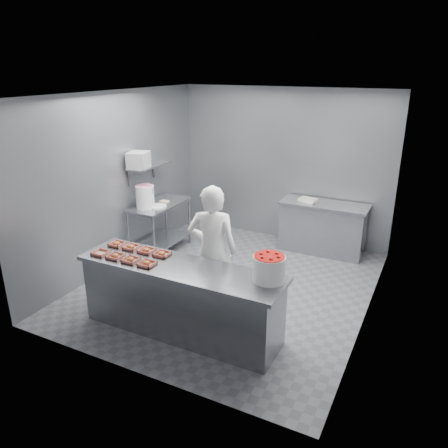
% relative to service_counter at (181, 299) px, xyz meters
% --- Properties ---
extents(floor, '(4.50, 4.50, 0.00)m').
position_rel_service_counter_xyz_m(floor, '(0.00, 1.35, -0.45)').
color(floor, '#4C4C51').
rests_on(floor, ground).
extents(ceiling, '(4.50, 4.50, 0.00)m').
position_rel_service_counter_xyz_m(ceiling, '(0.00, 1.35, 2.35)').
color(ceiling, white).
rests_on(ceiling, wall_back).
extents(wall_back, '(4.00, 0.04, 2.80)m').
position_rel_service_counter_xyz_m(wall_back, '(0.00, 3.60, 0.95)').
color(wall_back, slate).
rests_on(wall_back, ground).
extents(wall_left, '(0.04, 4.50, 2.80)m').
position_rel_service_counter_xyz_m(wall_left, '(-2.00, 1.35, 0.95)').
color(wall_left, slate).
rests_on(wall_left, ground).
extents(wall_right, '(0.04, 4.50, 2.80)m').
position_rel_service_counter_xyz_m(wall_right, '(2.00, 1.35, 0.95)').
color(wall_right, slate).
rests_on(wall_right, ground).
extents(service_counter, '(2.60, 0.70, 0.90)m').
position_rel_service_counter_xyz_m(service_counter, '(0.00, 0.00, 0.00)').
color(service_counter, slate).
rests_on(service_counter, ground).
extents(prep_table, '(0.60, 1.20, 0.90)m').
position_rel_service_counter_xyz_m(prep_table, '(-1.65, 1.95, 0.14)').
color(prep_table, slate).
rests_on(prep_table, ground).
extents(back_counter, '(1.50, 0.60, 0.90)m').
position_rel_service_counter_xyz_m(back_counter, '(0.90, 3.25, -0.00)').
color(back_counter, slate).
rests_on(back_counter, ground).
extents(wall_shelf, '(0.35, 0.90, 0.03)m').
position_rel_service_counter_xyz_m(wall_shelf, '(-1.82, 1.95, 1.10)').
color(wall_shelf, slate).
rests_on(wall_shelf, wall_left).
extents(tray_0, '(0.19, 0.18, 0.04)m').
position_rel_service_counter_xyz_m(tray_0, '(-1.08, -0.16, 0.47)').
color(tray_0, tan).
rests_on(tray_0, service_counter).
extents(tray_1, '(0.19, 0.18, 0.06)m').
position_rel_service_counter_xyz_m(tray_1, '(-0.84, -0.16, 0.47)').
color(tray_1, tan).
rests_on(tray_1, service_counter).
extents(tray_2, '(0.19, 0.18, 0.06)m').
position_rel_service_counter_xyz_m(tray_2, '(-0.60, -0.16, 0.47)').
color(tray_2, tan).
rests_on(tray_2, service_counter).
extents(tray_3, '(0.19, 0.18, 0.06)m').
position_rel_service_counter_xyz_m(tray_3, '(-0.36, -0.16, 0.47)').
color(tray_3, tan).
rests_on(tray_3, service_counter).
extents(tray_4, '(0.19, 0.18, 0.06)m').
position_rel_service_counter_xyz_m(tray_4, '(-1.08, 0.16, 0.47)').
color(tray_4, tan).
rests_on(tray_4, service_counter).
extents(tray_5, '(0.19, 0.18, 0.06)m').
position_rel_service_counter_xyz_m(tray_5, '(-0.84, 0.16, 0.47)').
color(tray_5, tan).
rests_on(tray_5, service_counter).
extents(tray_6, '(0.19, 0.18, 0.06)m').
position_rel_service_counter_xyz_m(tray_6, '(-0.60, 0.16, 0.47)').
color(tray_6, tan).
rests_on(tray_6, service_counter).
extents(tray_7, '(0.19, 0.18, 0.06)m').
position_rel_service_counter_xyz_m(tray_7, '(-0.36, 0.16, 0.47)').
color(tray_7, tan).
rests_on(tray_7, service_counter).
extents(worker, '(0.74, 0.60, 1.76)m').
position_rel_service_counter_xyz_m(worker, '(0.12, 0.61, 0.43)').
color(worker, white).
rests_on(worker, ground).
extents(strawberry_tub, '(0.36, 0.36, 0.30)m').
position_rel_service_counter_xyz_m(strawberry_tub, '(1.08, 0.14, 0.61)').
color(strawberry_tub, white).
rests_on(strawberry_tub, service_counter).
extents(glaze_bucket, '(0.32, 0.30, 0.46)m').
position_rel_service_counter_xyz_m(glaze_bucket, '(-1.72, 1.66, 0.65)').
color(glaze_bucket, white).
rests_on(glaze_bucket, prep_table).
extents(bucket_lid, '(0.40, 0.40, 0.02)m').
position_rel_service_counter_xyz_m(bucket_lid, '(-1.57, 1.78, 0.46)').
color(bucket_lid, white).
rests_on(bucket_lid, prep_table).
extents(rag, '(0.16, 0.14, 0.02)m').
position_rel_service_counter_xyz_m(rag, '(-1.62, 2.07, 0.46)').
color(rag, '#CCB28C').
rests_on(rag, prep_table).
extents(appliance, '(0.39, 0.42, 0.26)m').
position_rel_service_counter_xyz_m(appliance, '(-1.82, 1.68, 1.24)').
color(appliance, gray).
rests_on(appliance, wall_shelf).
extents(paper_stack, '(0.34, 0.28, 0.05)m').
position_rel_service_counter_xyz_m(paper_stack, '(0.61, 3.25, 0.47)').
color(paper_stack, silver).
rests_on(paper_stack, back_counter).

